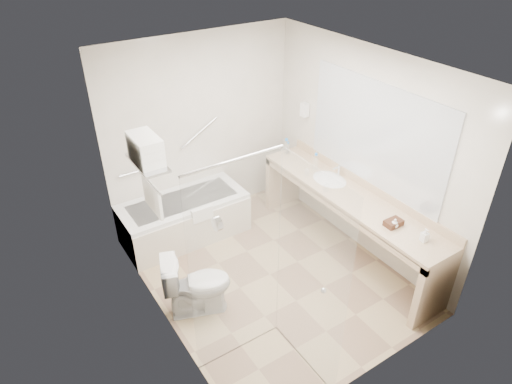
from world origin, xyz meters
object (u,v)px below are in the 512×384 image
bathtub (184,218)px  vanity_counter (348,209)px  toilet (197,285)px  water_bottle_left (288,148)px  amenity_basket (393,223)px

bathtub → vanity_counter: vanity_counter is taller
vanity_counter → toilet: (-1.97, 0.12, -0.29)m
water_bottle_left → bathtub: bearing=174.8°
toilet → amenity_basket: 2.17m
vanity_counter → amenity_basket: bearing=-93.4°
bathtub → toilet: size_ratio=2.24×
toilet → bathtub: bearing=0.4°
bathtub → amenity_basket: bearing=-54.6°
bathtub → amenity_basket: 2.63m
bathtub → vanity_counter: bearing=-42.4°
toilet → amenity_basket: (1.93, -0.82, 0.53)m
bathtub → water_bottle_left: size_ratio=9.50×
toilet → amenity_basket: size_ratio=3.73×
bathtub → toilet: bearing=-109.6°
vanity_counter → water_bottle_left: size_ratio=16.04×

